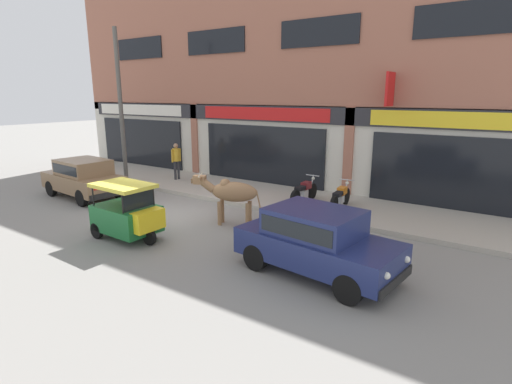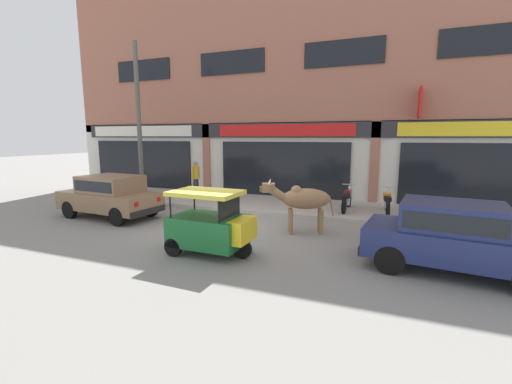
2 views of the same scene
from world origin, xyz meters
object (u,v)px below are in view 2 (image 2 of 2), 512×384
motorcycle_0 (347,200)px  motorcycle_1 (387,202)px  car_1 (454,234)px  utility_pole (139,123)px  auto_rickshaw (211,227)px  pedestrian (196,175)px  cow (302,199)px  car_0 (110,194)px

motorcycle_0 → motorcycle_1: 1.36m
car_1 → utility_pole: (-10.97, 3.64, 2.51)m
car_1 → auto_rickshaw: size_ratio=1.86×
car_1 → pedestrian: bearing=151.5°
cow → motorcycle_1: cow is taller
car_0 → car_1: size_ratio=0.99×
car_0 → cow: bearing=4.7°
cow → motorcycle_0: bearing=73.8°
car_0 → motorcycle_0: size_ratio=2.05×
pedestrian → car_0: bearing=-105.0°
car_1 → pedestrian: (-9.20, 5.00, 0.32)m
motorcycle_0 → utility_pole: bearing=-172.6°
motorcycle_0 → utility_pole: 8.78m
pedestrian → utility_pole: size_ratio=0.25×
auto_rickshaw → motorcycle_1: auto_rickshaw is taller
car_1 → motorcycle_1: (-1.36, 4.68, -0.28)m
motorcycle_0 → utility_pole: utility_pole is taller
motorcycle_0 → car_0: bearing=-154.5°
auto_rickshaw → utility_pole: utility_pole is taller
motorcycle_0 → motorcycle_1: size_ratio=1.00×
motorcycle_0 → motorcycle_1: bearing=-1.3°
cow → pedestrian: (-5.60, 3.32, 0.12)m
cow → utility_pole: bearing=165.1°
car_0 → motorcycle_1: size_ratio=2.05×
motorcycle_1 → pedestrian: (-7.84, 0.32, 0.60)m
pedestrian → utility_pole: 3.13m
auto_rickshaw → utility_pole: (-5.79, 4.49, 2.67)m
car_0 → utility_pole: utility_pole is taller
car_0 → car_1: bearing=-6.3°
auto_rickshaw → motorcycle_1: 6.72m
motorcycle_1 → pedestrian: size_ratio=1.13×
car_0 → motorcycle_1: (8.87, 3.55, -0.28)m
auto_rickshaw → motorcycle_0: size_ratio=1.11×
car_0 → car_1: same height
cow → motorcycle_0: (0.88, 3.03, -0.47)m
cow → auto_rickshaw: size_ratio=1.01×
car_1 → motorcycle_1: 4.88m
car_0 → auto_rickshaw: 5.43m
pedestrian → utility_pole: utility_pole is taller
motorcycle_0 → pedestrian: 6.51m
auto_rickshaw → motorcycle_0: bearing=66.1°
car_0 → utility_pole: size_ratio=0.58×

